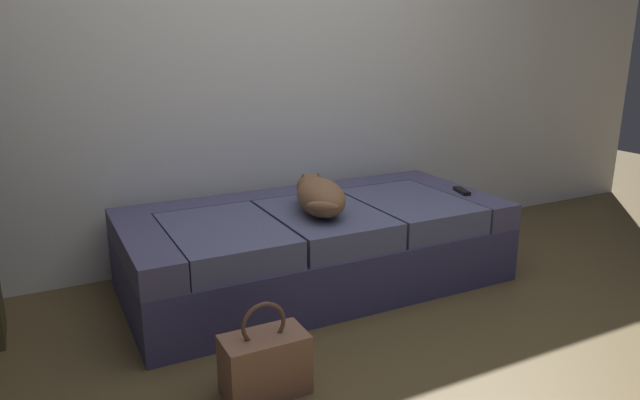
# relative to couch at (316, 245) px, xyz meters

# --- Properties ---
(ground_plane) EXTENTS (10.00, 10.00, 0.00)m
(ground_plane) POSITION_rel_couch_xyz_m (0.00, -1.12, -0.22)
(ground_plane) COLOR brown
(back_wall) EXTENTS (6.40, 0.10, 2.80)m
(back_wall) POSITION_rel_couch_xyz_m (0.00, 0.61, 1.18)
(back_wall) COLOR silver
(back_wall) RESTS_ON ground
(couch) EXTENTS (2.03, 0.95, 0.44)m
(couch) POSITION_rel_couch_xyz_m (0.00, 0.00, 0.00)
(couch) COLOR #3D3A65
(couch) RESTS_ON ground
(dog_tan) EXTENTS (0.30, 0.55, 0.19)m
(dog_tan) POSITION_rel_couch_xyz_m (-0.04, -0.11, 0.32)
(dog_tan) COLOR #895F3F
(dog_tan) RESTS_ON couch
(tv_remote) EXTENTS (0.08, 0.16, 0.02)m
(tv_remote) POSITION_rel_couch_xyz_m (0.89, -0.13, 0.23)
(tv_remote) COLOR black
(tv_remote) RESTS_ON couch
(handbag) EXTENTS (0.32, 0.18, 0.38)m
(handbag) POSITION_rel_couch_xyz_m (-0.63, -0.83, -0.09)
(handbag) COLOR #855C46
(handbag) RESTS_ON ground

